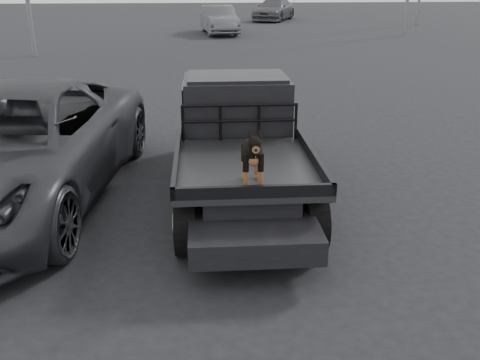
{
  "coord_description": "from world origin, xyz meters",
  "views": [
    {
      "loc": [
        -0.84,
        -6.08,
        3.38
      ],
      "look_at": [
        -0.43,
        -0.48,
        1.19
      ],
      "focal_mm": 40.0,
      "sensor_mm": 36.0,
      "label": 1
    }
  ],
  "objects_px": {
    "distant_car_a": "(219,20)",
    "distant_car_b": "(274,10)",
    "parked_suv": "(12,147)",
    "flatbed_ute": "(241,172)",
    "dog": "(252,155)"
  },
  "relations": [
    {
      "from": "distant_car_a",
      "to": "distant_car_b",
      "type": "relative_size",
      "value": 0.9
    },
    {
      "from": "distant_car_a",
      "to": "parked_suv",
      "type": "bearing_deg",
      "value": -106.45
    },
    {
      "from": "flatbed_ute",
      "to": "distant_car_b",
      "type": "xyz_separation_m",
      "value": [
        4.94,
        33.38,
        0.31
      ]
    },
    {
      "from": "flatbed_ute",
      "to": "distant_car_a",
      "type": "xyz_separation_m",
      "value": [
        0.54,
        24.35,
        0.32
      ]
    },
    {
      "from": "parked_suv",
      "to": "flatbed_ute",
      "type": "bearing_deg",
      "value": 3.63
    },
    {
      "from": "flatbed_ute",
      "to": "dog",
      "type": "bearing_deg",
      "value": -89.49
    },
    {
      "from": "parked_suv",
      "to": "distant_car_a",
      "type": "distance_m",
      "value": 24.51
    },
    {
      "from": "flatbed_ute",
      "to": "distant_car_b",
      "type": "height_order",
      "value": "distant_car_b"
    },
    {
      "from": "dog",
      "to": "distant_car_a",
      "type": "relative_size",
      "value": 0.16
    },
    {
      "from": "dog",
      "to": "distant_car_a",
      "type": "xyz_separation_m",
      "value": [
        0.53,
        26.02,
        -0.51
      ]
    },
    {
      "from": "flatbed_ute",
      "to": "distant_car_b",
      "type": "relative_size",
      "value": 1.02
    },
    {
      "from": "distant_car_b",
      "to": "distant_car_a",
      "type": "bearing_deg",
      "value": -92.17
    },
    {
      "from": "distant_car_b",
      "to": "parked_suv",
      "type": "bearing_deg",
      "value": -80.43
    },
    {
      "from": "parked_suv",
      "to": "distant_car_a",
      "type": "bearing_deg",
      "value": 87.0
    },
    {
      "from": "parked_suv",
      "to": "distant_car_a",
      "type": "relative_size",
      "value": 1.34
    }
  ]
}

